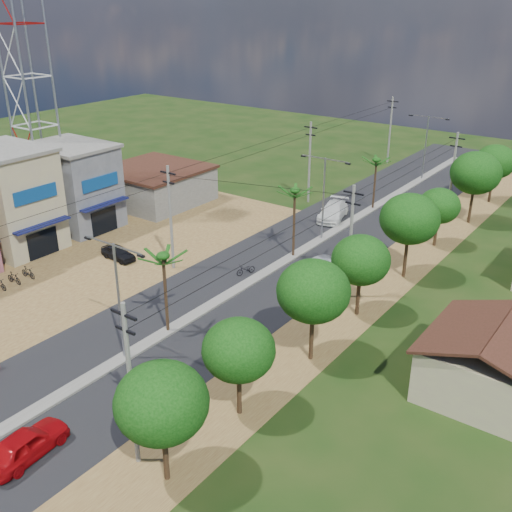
# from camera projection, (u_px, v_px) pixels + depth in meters

# --- Properties ---
(ground) EXTENTS (160.00, 160.00, 0.00)m
(ground) POSITION_uv_depth(u_px,v_px,m) (125.00, 358.00, 38.53)
(ground) COLOR black
(ground) RESTS_ON ground
(road) EXTENTS (12.00, 110.00, 0.04)m
(road) POSITION_uv_depth(u_px,v_px,m) (260.00, 276.00, 49.63)
(road) COLOR black
(road) RESTS_ON ground
(median) EXTENTS (1.00, 90.00, 0.18)m
(median) POSITION_uv_depth(u_px,v_px,m) (281.00, 264.00, 51.83)
(median) COLOR #605E56
(median) RESTS_ON ground
(dirt_lot_west) EXTENTS (18.00, 46.00, 0.04)m
(dirt_lot_west) POSITION_uv_depth(u_px,v_px,m) (75.00, 261.00, 52.52)
(dirt_lot_west) COLOR brown
(dirt_lot_west) RESTS_ON ground
(dirt_shoulder_east) EXTENTS (5.00, 90.00, 0.03)m
(dirt_shoulder_east) POSITION_uv_depth(u_px,v_px,m) (352.00, 305.00, 45.06)
(dirt_shoulder_east) COLOR brown
(dirt_shoulder_east) RESTS_ON ground
(shophouse_cream) EXTENTS (9.00, 6.40, 9.30)m
(shophouse_cream) POSITION_uv_depth(u_px,v_px,m) (10.00, 199.00, 53.68)
(shophouse_cream) COLOR tan
(shophouse_cream) RESTS_ON ground
(shophouse_grey) EXTENTS (9.00, 6.40, 8.30)m
(shophouse_grey) POSITION_uv_depth(u_px,v_px,m) (74.00, 186.00, 59.06)
(shophouse_grey) COLOR #505258
(shophouse_grey) RESTS_ON ground
(low_shed) EXTENTS (10.40, 10.40, 3.95)m
(low_shed) POSITION_uv_depth(u_px,v_px,m) (155.00, 185.00, 66.82)
(low_shed) COLOR #605E56
(low_shed) RESTS_ON ground
(telecom_tower) EXTENTS (3.80, 3.80, 43.00)m
(telecom_tower) POSITION_uv_depth(u_px,v_px,m) (20.00, 22.00, 55.76)
(telecom_tower) COLOR gray
(telecom_tower) RESTS_ON ground
(house_east_near) EXTENTS (7.60, 7.50, 4.60)m
(house_east_near) POSITION_uv_depth(u_px,v_px,m) (494.00, 359.00, 34.21)
(house_east_near) COLOR tan
(house_east_near) RESTS_ON ground
(tree_east_a) EXTENTS (4.40, 4.40, 6.37)m
(tree_east_a) POSITION_uv_depth(u_px,v_px,m) (162.00, 403.00, 27.17)
(tree_east_a) COLOR black
(tree_east_a) RESTS_ON ground
(tree_east_b) EXTENTS (4.00, 4.00, 5.83)m
(tree_east_b) POSITION_uv_depth(u_px,v_px,m) (239.00, 350.00, 31.87)
(tree_east_b) COLOR black
(tree_east_b) RESTS_ON ground
(tree_east_c) EXTENTS (4.60, 4.60, 6.83)m
(tree_east_c) POSITION_uv_depth(u_px,v_px,m) (313.00, 291.00, 36.54)
(tree_east_c) COLOR black
(tree_east_c) RESTS_ON ground
(tree_east_d) EXTENTS (4.20, 4.20, 6.13)m
(tree_east_d) POSITION_uv_depth(u_px,v_px,m) (361.00, 260.00, 42.10)
(tree_east_d) COLOR black
(tree_east_d) RESTS_ON ground
(tree_east_e) EXTENTS (4.80, 4.80, 7.14)m
(tree_east_e) POSITION_uv_depth(u_px,v_px,m) (410.00, 219.00, 47.61)
(tree_east_e) COLOR black
(tree_east_e) RESTS_ON ground
(tree_east_f) EXTENTS (3.80, 3.80, 5.52)m
(tree_east_f) POSITION_uv_depth(u_px,v_px,m) (439.00, 206.00, 54.24)
(tree_east_f) COLOR black
(tree_east_f) RESTS_ON ground
(tree_east_g) EXTENTS (5.00, 5.00, 7.38)m
(tree_east_g) POSITION_uv_depth(u_px,v_px,m) (476.00, 173.00, 59.30)
(tree_east_g) COLOR black
(tree_east_g) RESTS_ON ground
(tree_east_h) EXTENTS (4.40, 4.40, 6.52)m
(tree_east_h) POSITION_uv_depth(u_px,v_px,m) (495.00, 162.00, 65.63)
(tree_east_h) COLOR black
(tree_east_h) RESTS_ON ground
(palm_median_near) EXTENTS (2.00, 2.00, 6.15)m
(palm_median_near) POSITION_uv_depth(u_px,v_px,m) (163.00, 259.00, 39.27)
(palm_median_near) COLOR black
(palm_median_near) RESTS_ON ground
(palm_median_mid) EXTENTS (2.00, 2.00, 6.55)m
(palm_median_mid) POSITION_uv_depth(u_px,v_px,m) (295.00, 194.00, 50.97)
(palm_median_mid) COLOR black
(palm_median_mid) RESTS_ON ground
(palm_median_far) EXTENTS (2.00, 2.00, 5.85)m
(palm_median_far) POSITION_uv_depth(u_px,v_px,m) (376.00, 162.00, 63.08)
(palm_median_far) COLOR black
(palm_median_far) RESTS_ON ground
(streetlight_near) EXTENTS (5.10, 0.18, 8.00)m
(streetlight_near) POSITION_uv_depth(u_px,v_px,m) (118.00, 292.00, 36.61)
(streetlight_near) COLOR gray
(streetlight_near) RESTS_ON ground
(streetlight_mid) EXTENTS (5.10, 0.18, 8.00)m
(streetlight_mid) POSITION_uv_depth(u_px,v_px,m) (324.00, 192.00, 55.13)
(streetlight_mid) COLOR gray
(streetlight_mid) RESTS_ON ground
(streetlight_far) EXTENTS (5.10, 0.18, 8.00)m
(streetlight_far) POSITION_uv_depth(u_px,v_px,m) (426.00, 142.00, 73.64)
(streetlight_far) COLOR gray
(streetlight_far) RESTS_ON ground
(utility_pole_w_b) EXTENTS (1.60, 0.24, 9.00)m
(utility_pole_w_b) POSITION_uv_depth(u_px,v_px,m) (170.00, 216.00, 49.28)
(utility_pole_w_b) COLOR #605E56
(utility_pole_w_b) RESTS_ON ground
(utility_pole_w_c) EXTENTS (1.60, 0.24, 9.00)m
(utility_pole_w_c) POSITION_uv_depth(u_px,v_px,m) (310.00, 161.00, 65.57)
(utility_pole_w_c) COLOR #605E56
(utility_pole_w_c) RESTS_ON ground
(utility_pole_w_d) EXTENTS (1.60, 0.24, 9.00)m
(utility_pole_w_d) POSITION_uv_depth(u_px,v_px,m) (390.00, 129.00, 81.13)
(utility_pole_w_d) COLOR #605E56
(utility_pole_w_d) RESTS_ON ground
(utility_pole_e_a) EXTENTS (1.60, 0.24, 9.00)m
(utility_pole_e_a) POSITION_uv_depth(u_px,v_px,m) (131.00, 382.00, 28.14)
(utility_pole_e_a) COLOR #605E56
(utility_pole_e_a) RESTS_ON ground
(utility_pole_e_b) EXTENTS (1.60, 0.24, 9.00)m
(utility_pole_e_b) POSITION_uv_depth(u_px,v_px,m) (350.00, 240.00, 44.43)
(utility_pole_e_b) COLOR #605E56
(utility_pole_e_b) RESTS_ON ground
(utility_pole_e_c) EXTENTS (1.60, 0.24, 9.00)m
(utility_pole_e_c) POSITION_uv_depth(u_px,v_px,m) (452.00, 174.00, 60.73)
(utility_pole_e_c) COLOR #605E56
(utility_pole_e_c) RESTS_ON ground
(car_red_near) EXTENTS (2.27, 4.72, 1.56)m
(car_red_near) POSITION_uv_depth(u_px,v_px,m) (26.00, 444.00, 30.02)
(car_red_near) COLOR #A0080D
(car_red_near) RESTS_ON ground
(car_silver_mid) EXTENTS (3.28, 4.78, 1.49)m
(car_silver_mid) POSITION_uv_depth(u_px,v_px,m) (329.00, 266.00, 49.80)
(car_silver_mid) COLOR #909498
(car_silver_mid) RESTS_ON ground
(car_white_far) EXTENTS (3.72, 6.11, 1.66)m
(car_white_far) POSITION_uv_depth(u_px,v_px,m) (333.00, 211.00, 62.07)
(car_white_far) COLOR silver
(car_white_far) RESTS_ON ground
(car_parked_dark) EXTENTS (3.66, 1.69, 1.21)m
(car_parked_dark) POSITION_uv_depth(u_px,v_px,m) (118.00, 253.00, 52.61)
(car_parked_dark) COLOR black
(car_parked_dark) RESTS_ON ground
(moto_rider_east) EXTENTS (1.16, 1.83, 0.91)m
(moto_rider_east) POSITION_uv_depth(u_px,v_px,m) (132.00, 400.00, 33.81)
(moto_rider_east) COLOR black
(moto_rider_east) RESTS_ON ground
(moto_rider_west_a) EXTENTS (1.18, 1.88, 0.93)m
(moto_rider_west_a) POSITION_uv_depth(u_px,v_px,m) (246.00, 270.00, 49.79)
(moto_rider_west_a) COLOR black
(moto_rider_west_a) RESTS_ON ground
(moto_rider_west_b) EXTENTS (0.92, 1.65, 0.95)m
(moto_rider_west_b) POSITION_uv_depth(u_px,v_px,m) (329.00, 208.00, 64.07)
(moto_rider_west_b) COLOR black
(moto_rider_west_b) RESTS_ON ground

